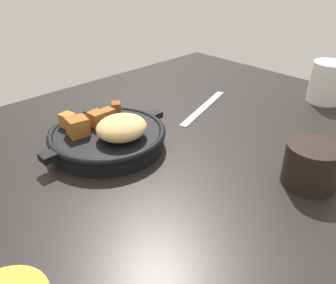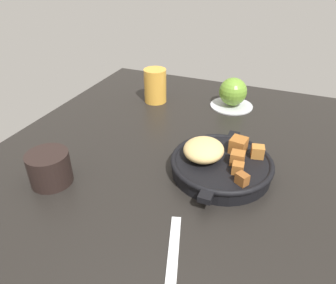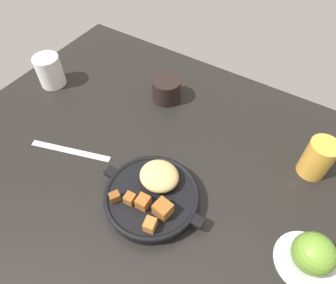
% 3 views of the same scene
% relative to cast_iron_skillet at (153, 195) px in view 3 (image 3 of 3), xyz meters
% --- Properties ---
extents(ground_plane, '(1.11, 0.84, 0.02)m').
position_rel_cast_iron_skillet_xyz_m(ground_plane, '(-0.05, 0.10, -0.04)').
color(ground_plane, black).
extents(cast_iron_skillet, '(0.25, 0.21, 0.07)m').
position_rel_cast_iron_skillet_xyz_m(cast_iron_skillet, '(0.00, 0.00, 0.00)').
color(cast_iron_skillet, black).
rests_on(cast_iron_skillet, ground_plane).
extents(saucer_plate, '(0.12, 0.12, 0.01)m').
position_rel_cast_iron_skillet_xyz_m(saucer_plate, '(0.33, 0.05, -0.02)').
color(saucer_plate, '#B7BABF').
rests_on(saucer_plate, ground_plane).
extents(red_apple, '(0.08, 0.08, 0.08)m').
position_rel_cast_iron_skillet_xyz_m(red_apple, '(0.33, 0.05, 0.02)').
color(red_apple, olive).
rests_on(red_apple, saucer_plate).
extents(butter_knife, '(0.21, 0.08, 0.00)m').
position_rel_cast_iron_skillet_xyz_m(butter_knife, '(-0.26, 0.00, -0.02)').
color(butter_knife, silver).
rests_on(butter_knife, ground_plane).
extents(juice_glass_amber, '(0.07, 0.07, 0.10)m').
position_rel_cast_iron_skillet_xyz_m(juice_glass_amber, '(0.28, 0.27, 0.02)').
color(juice_glass_amber, gold).
rests_on(juice_glass_amber, ground_plane).
extents(white_creamer_pitcher, '(0.08, 0.08, 0.09)m').
position_rel_cast_iron_skillet_xyz_m(white_creamer_pitcher, '(-0.49, 0.17, 0.02)').
color(white_creamer_pitcher, white).
rests_on(white_creamer_pitcher, ground_plane).
extents(coffee_mug_dark, '(0.08, 0.08, 0.07)m').
position_rel_cast_iron_skillet_xyz_m(coffee_mug_dark, '(-0.16, 0.30, 0.01)').
color(coffee_mug_dark, black).
rests_on(coffee_mug_dark, ground_plane).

